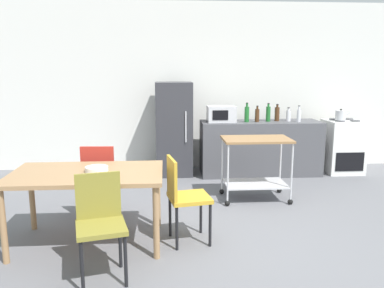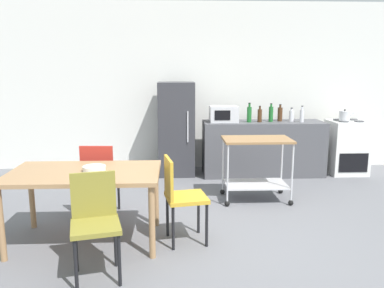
% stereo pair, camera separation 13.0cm
% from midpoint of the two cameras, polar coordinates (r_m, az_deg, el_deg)
% --- Properties ---
extents(ground_plane, '(12.00, 12.00, 0.00)m').
position_cam_midpoint_polar(ground_plane, '(4.17, 5.26, -13.97)').
color(ground_plane, slate).
extents(back_wall, '(8.40, 0.12, 2.90)m').
position_cam_midpoint_polar(back_wall, '(6.97, 1.22, 8.42)').
color(back_wall, silver).
rests_on(back_wall, ground_plane).
extents(kitchen_counter, '(2.00, 0.64, 0.90)m').
position_cam_midpoint_polar(kitchen_counter, '(6.65, 9.41, -0.54)').
color(kitchen_counter, '#4C4C51').
rests_on(kitchen_counter, ground_plane).
extents(dining_table, '(1.50, 0.90, 0.75)m').
position_cam_midpoint_polar(dining_table, '(4.04, -16.06, -5.06)').
color(dining_table, '#A37A51').
rests_on(dining_table, ground_plane).
extents(chair_olive, '(0.48, 0.48, 0.89)m').
position_cam_midpoint_polar(chair_olive, '(3.41, -14.45, -10.65)').
color(chair_olive, olive).
rests_on(chair_olive, ground_plane).
extents(chair_mustard, '(0.47, 0.47, 0.89)m').
position_cam_midpoint_polar(chair_mustard, '(3.95, -2.26, -7.32)').
color(chair_mustard, gold).
rests_on(chair_mustard, ground_plane).
extents(chair_red, '(0.42, 0.42, 0.89)m').
position_cam_midpoint_polar(chair_red, '(4.75, -14.12, -4.50)').
color(chair_red, '#B72D23').
rests_on(chair_red, ground_plane).
extents(stove_oven, '(0.60, 0.61, 0.92)m').
position_cam_midpoint_polar(stove_oven, '(7.14, 20.78, -0.31)').
color(stove_oven, white).
rests_on(stove_oven, ground_plane).
extents(refrigerator, '(0.60, 0.63, 1.55)m').
position_cam_midpoint_polar(refrigerator, '(6.51, -3.23, 2.25)').
color(refrigerator, '#333338').
rests_on(refrigerator, ground_plane).
extents(kitchen_cart, '(0.91, 0.57, 0.85)m').
position_cam_midpoint_polar(kitchen_cart, '(5.29, 8.68, -2.11)').
color(kitchen_cart, olive).
rests_on(kitchen_cart, ground_plane).
extents(microwave, '(0.46, 0.35, 0.26)m').
position_cam_midpoint_polar(microwave, '(6.42, 3.75, 4.43)').
color(microwave, silver).
rests_on(microwave, kitchen_counter).
extents(bottle_wine, '(0.08, 0.08, 0.32)m').
position_cam_midpoint_polar(bottle_wine, '(6.45, 7.49, 4.42)').
color(bottle_wine, '#1E6628').
rests_on(bottle_wine, kitchen_counter).
extents(bottle_soda, '(0.07, 0.07, 0.27)m').
position_cam_midpoint_polar(bottle_soda, '(6.49, 8.99, 4.23)').
color(bottle_soda, '#4C2D19').
rests_on(bottle_soda, kitchen_counter).
extents(bottle_sesame_oil, '(0.07, 0.07, 0.30)m').
position_cam_midpoint_polar(bottle_sesame_oil, '(6.57, 10.59, 4.42)').
color(bottle_sesame_oil, '#1E6628').
rests_on(bottle_sesame_oil, kitchen_counter).
extents(bottle_olive_oil, '(0.08, 0.08, 0.28)m').
position_cam_midpoint_polar(bottle_olive_oil, '(6.67, 11.86, 4.38)').
color(bottle_olive_oil, '#4C2D19').
rests_on(bottle_olive_oil, kitchen_counter).
extents(bottle_sparkling_water, '(0.08, 0.08, 0.23)m').
position_cam_midpoint_polar(bottle_sparkling_water, '(6.70, 13.46, 4.12)').
color(bottle_sparkling_water, silver).
rests_on(bottle_sparkling_water, kitchen_counter).
extents(bottle_hot_sauce, '(0.07, 0.07, 0.27)m').
position_cam_midpoint_polar(bottle_hot_sauce, '(6.65, 14.90, 4.13)').
color(bottle_hot_sauce, silver).
rests_on(bottle_hot_sauce, kitchen_counter).
extents(fruit_bowl, '(0.23, 0.23, 0.05)m').
position_cam_midpoint_polar(fruit_bowl, '(4.00, -14.76, -3.60)').
color(fruit_bowl, white).
rests_on(fruit_bowl, dining_table).
extents(kettle, '(0.24, 0.17, 0.19)m').
position_cam_midpoint_polar(kettle, '(6.92, 20.53, 3.98)').
color(kettle, silver).
rests_on(kettle, stove_oven).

